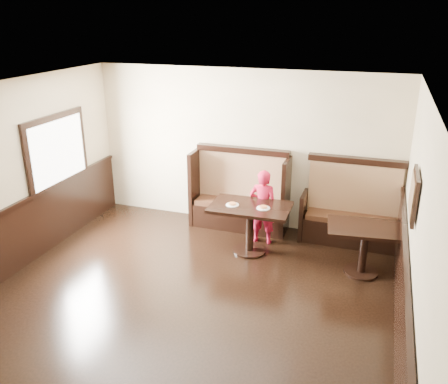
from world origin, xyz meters
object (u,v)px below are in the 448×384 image
at_px(booth_main, 240,199).
at_px(table_main, 250,217).
at_px(child, 263,207).
at_px(table_neighbor, 365,239).
at_px(booth_neighbor, 351,215).

xyz_separation_m(booth_main, table_main, (0.44, -0.91, 0.09)).
relative_size(table_main, child, 1.00).
bearing_deg(child, table_neighbor, 163.01).
distance_m(table_main, table_neighbor, 1.78).
relative_size(table_main, table_neighbor, 1.10).
xyz_separation_m(table_neighbor, child, (-1.67, 0.52, 0.08)).
relative_size(booth_main, child, 1.36).
height_order(booth_main, booth_neighbor, same).
relative_size(booth_main, booth_neighbor, 1.06).
bearing_deg(booth_neighbor, child, -160.31).
bearing_deg(table_neighbor, child, 155.42).
distance_m(booth_main, table_neighbor, 2.44).
bearing_deg(table_main, table_neighbor, -5.26).
xyz_separation_m(booth_main, table_neighbor, (2.22, -1.03, 0.04)).
distance_m(booth_neighbor, child, 1.50).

